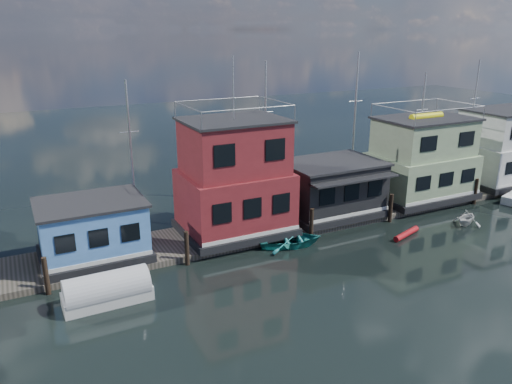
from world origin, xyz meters
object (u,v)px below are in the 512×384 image
tarp_runabout (107,291)px  dinghy_white (467,217)px  red_kayak (406,234)px  houseboat_blue (93,230)px  houseboat_red (234,180)px  houseboat_green (422,160)px  houseboat_dark (331,188)px  dinghy_teal (290,240)px  houseboat_white (504,148)px

tarp_runabout → dinghy_white: (25.88, -0.64, -0.07)m
tarp_runabout → red_kayak: bearing=-1.8°
houseboat_blue → dinghy_white: houseboat_blue is taller
houseboat_red → red_kayak: bearing=-27.3°
tarp_runabout → red_kayak: (20.40, -0.32, -0.48)m
houseboat_green → red_kayak: houseboat_green is taller
houseboat_dark → red_kayak: 6.48m
houseboat_red → houseboat_dark: houseboat_red is taller
houseboat_dark → houseboat_green: bearing=0.1°
houseboat_blue → tarp_runabout: size_ratio=1.40×
houseboat_dark → dinghy_teal: (-5.41, -3.15, -1.98)m
tarp_runabout → dinghy_white: bearing=-2.3°
dinghy_teal → red_kayak: 8.40m
houseboat_red → tarp_runabout: houseboat_red is taller
houseboat_red → dinghy_white: 17.50m
houseboat_blue → dinghy_teal: houseboat_blue is taller
houseboat_dark → houseboat_green: houseboat_green is taller
houseboat_dark → houseboat_blue: bearing=179.9°
houseboat_white → dinghy_teal: 24.81m
red_kayak → dinghy_white: bearing=-21.8°
houseboat_white → tarp_runabout: (-36.75, -5.18, -2.85)m
dinghy_teal → dinghy_white: (13.55, -2.65, 0.17)m
houseboat_blue → dinghy_white: (25.63, -5.82, -1.59)m
tarp_runabout → houseboat_white: bearing=7.1°
red_kayak → dinghy_white: size_ratio=1.21×
houseboat_blue → tarp_runabout: bearing=-92.8°
houseboat_dark → dinghy_white: bearing=-35.5°
houseboat_blue → houseboat_green: 26.53m
houseboat_dark → dinghy_white: 10.15m
houseboat_green → houseboat_white: bearing=-0.0°
houseboat_green → houseboat_blue: bearing=-180.0°
houseboat_red → houseboat_green: 17.01m
dinghy_teal → tarp_runabout: bearing=116.6°
houseboat_dark → red_kayak: (2.65, -5.48, -2.21)m
dinghy_teal → houseboat_dark: bearing=-42.4°
red_kayak → houseboat_red: bearing=134.3°
red_kayak → dinghy_teal: bearing=145.5°
dinghy_teal → dinghy_white: size_ratio=1.84×
dinghy_teal → red_kayak: (8.06, -2.33, -0.24)m
houseboat_blue → houseboat_red: houseboat_red is taller
houseboat_red → red_kayak: 12.60m
houseboat_red → houseboat_white: (27.00, 0.00, -0.57)m
houseboat_red → dinghy_white: houseboat_red is taller
houseboat_white → dinghy_teal: houseboat_white is taller
houseboat_white → tarp_runabout: houseboat_white is taller
houseboat_green → tarp_runabout: size_ratio=1.84×
houseboat_dark → tarp_runabout: bearing=-163.8°
houseboat_red → houseboat_green: bearing=0.0°
houseboat_blue → houseboat_red: 9.69m
houseboat_red → red_kayak: (10.65, -5.50, -3.90)m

